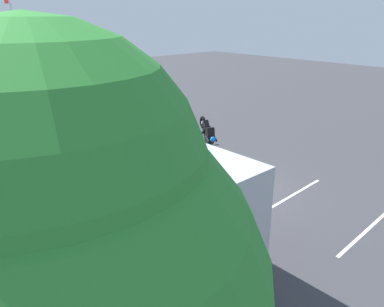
# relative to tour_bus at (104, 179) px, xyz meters

# --- Properties ---
(ground_plane) EXTENTS (80.00, 80.00, 0.00)m
(ground_plane) POSITION_rel_tour_bus_xyz_m (-0.69, -4.86, -1.65)
(ground_plane) COLOR #38383D
(tour_bus) EXTENTS (10.29, 2.60, 3.25)m
(tour_bus) POSITION_rel_tour_bus_xyz_m (0.00, 0.00, 0.00)
(tour_bus) COLOR #B7BABF
(tour_bus) RESTS_ON ground_plane
(spectator_far_left) EXTENTS (0.57, 0.38, 1.82)m
(spectator_far_left) POSITION_rel_tour_bus_xyz_m (-0.46, -2.97, -0.56)
(spectator_far_left) COLOR black
(spectator_far_left) RESTS_ON ground_plane
(spectator_left) EXTENTS (0.58, 0.35, 1.71)m
(spectator_left) POSITION_rel_tour_bus_xyz_m (0.43, -3.02, -0.63)
(spectator_left) COLOR black
(spectator_left) RESTS_ON ground_plane
(spectator_centre) EXTENTS (0.58, 0.38, 1.74)m
(spectator_centre) POSITION_rel_tour_bus_xyz_m (1.76, -2.61, -0.61)
(spectator_centre) COLOR black
(spectator_centre) RESTS_ON ground_plane
(parked_motorcycle_silver) EXTENTS (2.05, 0.58, 0.99)m
(parked_motorcycle_silver) POSITION_rel_tour_bus_xyz_m (2.68, -2.15, -1.16)
(parked_motorcycle_silver) COLOR black
(parked_motorcycle_silver) RESTS_ON ground_plane
(parked_motorcycle_dark) EXTENTS (2.05, 0.58, 0.99)m
(parked_motorcycle_dark) POSITION_rel_tour_bus_xyz_m (-1.66, -2.29, -1.16)
(parked_motorcycle_dark) COLOR black
(parked_motorcycle_dark) RESTS_ON ground_plane
(stunt_motorcycle) EXTENTS (1.78, 1.04, 1.89)m
(stunt_motorcycle) POSITION_rel_tour_bus_xyz_m (2.27, -6.63, -0.59)
(stunt_motorcycle) COLOR black
(stunt_motorcycle) RESTS_ON ground_plane
(flagpole) EXTENTS (0.78, 0.36, 7.09)m
(flagpole) POSITION_rel_tour_bus_xyz_m (6.76, -0.31, 1.85)
(flagpole) COLOR silver
(flagpole) RESTS_ON ground_plane
(tree_left) EXTENTS (3.71, 3.71, 6.28)m
(tree_left) POSITION_rel_tour_bus_xyz_m (-6.61, 3.98, 2.50)
(tree_left) COLOR #51381E
(tree_left) RESTS_ON ground_plane
(bay_line_a) EXTENTS (0.23, 4.30, 0.01)m
(bay_line_a) POSITION_rel_tour_bus_xyz_m (-5.58, -5.97, -1.64)
(bay_line_a) COLOR white
(bay_line_a) RESTS_ON ground_plane
(bay_line_b) EXTENTS (0.23, 4.15, 0.01)m
(bay_line_b) POSITION_rel_tour_bus_xyz_m (-2.69, -5.97, -1.64)
(bay_line_b) COLOR white
(bay_line_b) RESTS_ON ground_plane
(bay_line_c) EXTENTS (0.21, 3.56, 0.01)m
(bay_line_c) POSITION_rel_tour_bus_xyz_m (0.21, -5.97, -1.64)
(bay_line_c) COLOR white
(bay_line_c) RESTS_ON ground_plane
(bay_line_d) EXTENTS (0.22, 3.95, 0.01)m
(bay_line_d) POSITION_rel_tour_bus_xyz_m (3.10, -5.97, -1.64)
(bay_line_d) COLOR white
(bay_line_d) RESTS_ON ground_plane
(bay_line_e) EXTENTS (0.22, 4.05, 0.01)m
(bay_line_e) POSITION_rel_tour_bus_xyz_m (5.99, -5.97, -1.64)
(bay_line_e) COLOR white
(bay_line_e) RESTS_ON ground_plane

